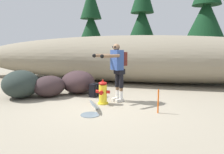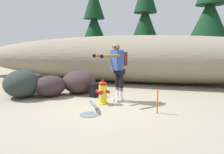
% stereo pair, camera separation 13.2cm
% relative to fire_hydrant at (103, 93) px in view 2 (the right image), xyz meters
% --- Properties ---
extents(ground_plane, '(56.00, 56.00, 0.04)m').
position_rel_fire_hydrant_xyz_m(ground_plane, '(0.14, -0.06, -0.34)').
color(ground_plane, gray).
extents(dirt_embankment, '(17.08, 3.20, 2.14)m').
position_rel_fire_hydrant_xyz_m(dirt_embankment, '(0.14, 4.11, 0.75)').
color(dirt_embankment, gray).
rests_on(dirt_embankment, ground_plane).
extents(fire_hydrant, '(0.41, 0.36, 0.70)m').
position_rel_fire_hydrant_xyz_m(fire_hydrant, '(0.00, 0.00, 0.00)').
color(fire_hydrant, yellow).
rests_on(fire_hydrant, ground_plane).
extents(hydrant_water_jet, '(0.47, 1.15, 0.65)m').
position_rel_fire_hydrant_xyz_m(hydrant_water_jet, '(0.00, -0.70, -0.26)').
color(hydrant_water_jet, silver).
rests_on(hydrant_water_jet, ground_plane).
extents(utility_worker, '(0.94, 0.98, 1.73)m').
position_rel_fire_hydrant_xyz_m(utility_worker, '(0.33, 0.38, 0.77)').
color(utility_worker, beige).
rests_on(utility_worker, ground_plane).
extents(spare_backpack, '(0.33, 0.34, 0.47)m').
position_rel_fire_hydrant_xyz_m(spare_backpack, '(-0.54, 0.75, -0.10)').
color(spare_backpack, black).
rests_on(spare_backpack, ground_plane).
extents(boulder_large, '(1.31, 1.38, 0.69)m').
position_rel_fire_hydrant_xyz_m(boulder_large, '(-1.98, 0.43, 0.03)').
color(boulder_large, '#352728').
rests_on(boulder_large, ground_plane).
extents(boulder_mid, '(1.70, 1.78, 0.89)m').
position_rel_fire_hydrant_xyz_m(boulder_mid, '(-2.80, 0.09, 0.12)').
color(boulder_mid, '#252F2B').
rests_on(boulder_mid, ground_plane).
extents(boulder_small, '(1.66, 1.71, 0.80)m').
position_rel_fire_hydrant_xyz_m(boulder_small, '(-1.28, 1.18, 0.08)').
color(boulder_small, '#372729').
rests_on(boulder_small, ground_plane).
extents(pine_tree_far_left, '(2.63, 2.63, 6.49)m').
position_rel_fire_hydrant_xyz_m(pine_tree_far_left, '(-4.35, 10.93, 3.04)').
color(pine_tree_far_left, '#47331E').
rests_on(pine_tree_far_left, ground_plane).
extents(pine_tree_left, '(2.74, 2.74, 7.01)m').
position_rel_fire_hydrant_xyz_m(pine_tree_left, '(-0.30, 11.21, 3.35)').
color(pine_tree_left, '#47331E').
rests_on(pine_tree_left, ground_plane).
extents(pine_tree_center, '(2.94, 2.94, 7.11)m').
position_rel_fire_hydrant_xyz_m(pine_tree_center, '(4.15, 10.54, 3.62)').
color(pine_tree_center, '#47331E').
rests_on(pine_tree_center, ground_plane).
extents(survey_stake, '(0.04, 0.04, 0.60)m').
position_rel_fire_hydrant_xyz_m(survey_stake, '(1.58, -0.48, -0.02)').
color(survey_stake, '#E55914').
rests_on(survey_stake, ground_plane).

